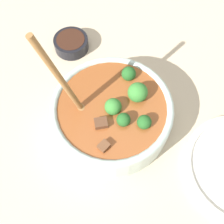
% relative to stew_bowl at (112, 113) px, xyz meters
% --- Properties ---
extents(ground_plane, '(4.00, 4.00, 0.00)m').
position_rel_stew_bowl_xyz_m(ground_plane, '(-0.00, 0.00, -0.05)').
color(ground_plane, '#C6B293').
extents(stew_bowl, '(0.27, 0.27, 0.30)m').
position_rel_stew_bowl_xyz_m(stew_bowl, '(0.00, 0.00, 0.00)').
color(stew_bowl, '#B2C6BC').
rests_on(stew_bowl, ground_plane).
extents(condiment_bowl, '(0.09, 0.09, 0.03)m').
position_rel_stew_bowl_xyz_m(condiment_bowl, '(0.25, -0.00, -0.03)').
color(condiment_bowl, black).
rests_on(condiment_bowl, ground_plane).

